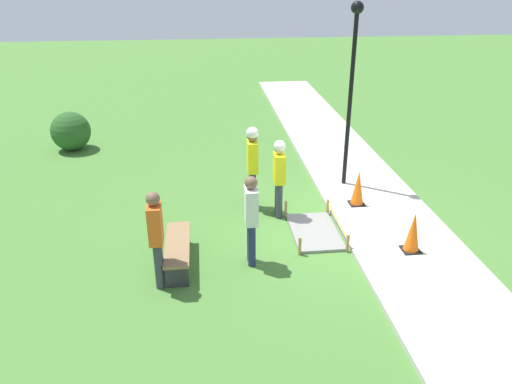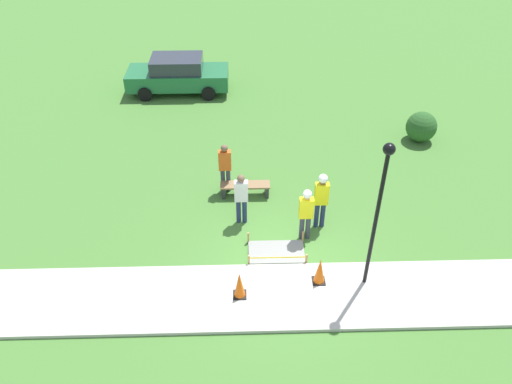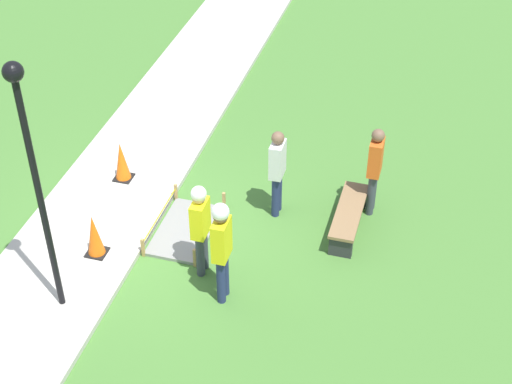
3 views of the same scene
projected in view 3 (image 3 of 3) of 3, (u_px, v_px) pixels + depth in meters
ground_plane at (154, 233)px, 13.79m from camera, size 60.00×60.00×0.00m
sidewalk at (95, 219)px, 14.00m from camera, size 28.00×2.22×0.10m
wet_concrete_patch at (185, 230)px, 13.80m from camera, size 1.63×0.98×0.37m
traffic_cone_near_patch at (122, 161)px, 14.66m from camera, size 0.34×0.34×0.79m
traffic_cone_far_patch at (94, 235)px, 12.99m from camera, size 0.34×0.34×0.80m
park_bench at (349, 215)px, 13.68m from camera, size 1.60×0.44×0.44m
worker_supervisor at (200, 223)px, 12.40m from camera, size 0.40×0.25×1.74m
worker_assistant at (222, 243)px, 11.85m from camera, size 0.40×0.27×1.89m
bystander_in_orange_shirt at (375, 166)px, 13.68m from camera, size 0.40×0.23×1.75m
bystander_in_gray_shirt at (277, 168)px, 13.65m from camera, size 0.40×0.23×1.73m
lamppost_near at (32, 160)px, 10.64m from camera, size 0.28×0.28×4.24m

